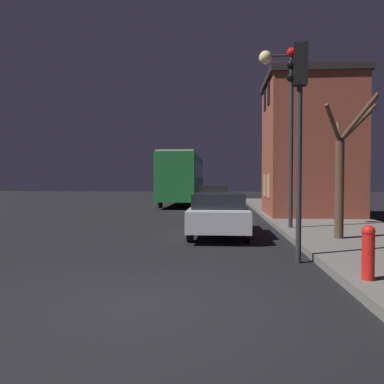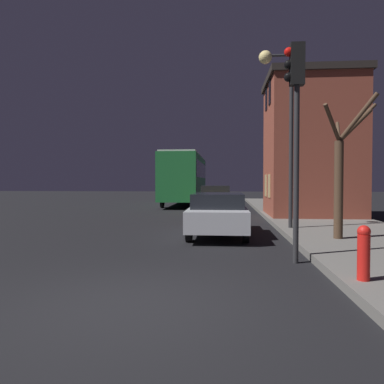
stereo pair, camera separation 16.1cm
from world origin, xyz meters
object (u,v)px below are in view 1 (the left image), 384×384
Objects in this scene: streetlamp at (280,102)px; car_mid_lane at (214,198)px; bare_tree at (343,169)px; bus at (183,175)px; traffic_light at (298,107)px; car_near_lane at (218,213)px; fire_hydrant at (368,251)px.

streetlamp is 10.06m from car_mid_lane.
bare_tree is (1.40, -2.41, -2.39)m from streetlamp.
bus is at bearing 111.24° from car_mid_lane.
car_near_lane is at bearing 112.92° from traffic_light.
traffic_light is 5.19m from car_near_lane.
traffic_light is 1.04× the size of car_mid_lane.
traffic_light is 0.41× the size of bus.
bus is (-6.30, 17.82, 0.08)m from bare_tree.
traffic_light reaches higher than bare_tree.
bare_tree is 18.90m from bus.
car_mid_lane is at bearing 104.98° from streetlamp.
traffic_light is 1.03× the size of car_near_lane.
bare_tree is 4.91m from fire_hydrant.
streetlamp reaches higher than bare_tree.
fire_hydrant is (2.48, -6.14, -0.10)m from car_near_lane.
bus is at bearing 99.73° from car_near_lane.
traffic_light is at bearing -125.04° from bare_tree.
traffic_light reaches higher than car_near_lane.
bare_tree reaches higher than car_mid_lane.
bus is 2.52× the size of car_near_lane.
streetlamp is 16.33m from bus.
streetlamp is 0.53× the size of bus.
streetlamp is 1.32× the size of car_near_lane.
car_mid_lane is at bearing -68.76° from bus.
streetlamp is 6.79× the size of fire_hydrant.
car_mid_lane is at bearing 108.47° from bare_tree.
bare_tree is at bearing -59.78° from streetlamp.
traffic_light is (-0.37, -4.94, -1.15)m from streetlamp.
traffic_light reaches higher than fire_hydrant.
bare_tree is 4.10m from car_near_lane.
streetlamp is at bearing -75.02° from car_mid_lane.
traffic_light is 14.34m from car_mid_lane.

